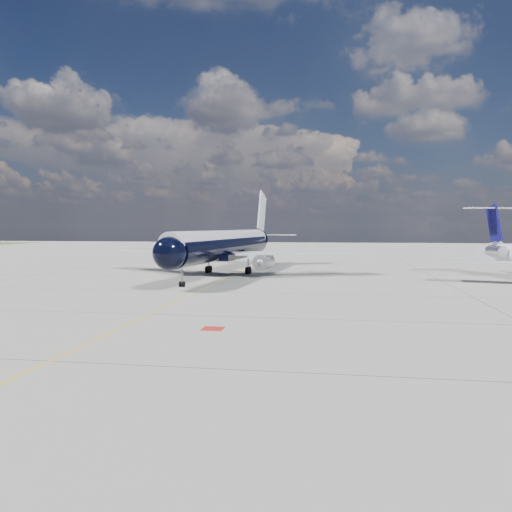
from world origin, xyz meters
name	(u,v)px	position (x,y,z in m)	size (l,w,h in m)	color
ground	(233,275)	(0.00, 30.00, 0.00)	(320.00, 320.00, 0.00)	gray
taxiway_centerline	(226,278)	(0.00, 25.00, 0.00)	(0.16, 160.00, 0.01)	#E0B40B
red_marking	(213,329)	(6.80, -10.00, 0.00)	(1.60, 1.60, 0.01)	maroon
main_airliner	(228,245)	(-1.32, 32.42, 4.56)	(41.64, 50.91, 14.70)	black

